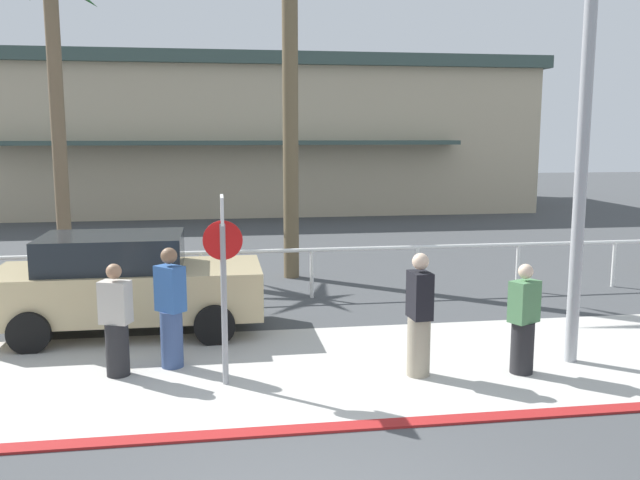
# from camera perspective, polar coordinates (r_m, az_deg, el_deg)

# --- Properties ---
(ground_plane) EXTENTS (80.00, 80.00, 0.00)m
(ground_plane) POSITION_cam_1_polar(r_m,az_deg,el_deg) (15.47, -5.59, -3.66)
(ground_plane) COLOR #424447
(sidewalk_strip) EXTENTS (44.00, 4.00, 0.02)m
(sidewalk_strip) POSITION_cam_1_polar(r_m,az_deg,el_deg) (9.90, -3.68, -10.87)
(sidewalk_strip) COLOR beige
(sidewalk_strip) RESTS_ON ground
(curb_paint) EXTENTS (44.00, 0.24, 0.03)m
(curb_paint) POSITION_cam_1_polar(r_m,az_deg,el_deg) (8.05, -2.37, -15.62)
(curb_paint) COLOR maroon
(curb_paint) RESTS_ON ground
(building_backdrop) EXTENTS (26.33, 11.69, 6.51)m
(building_backdrop) POSITION_cam_1_polar(r_m,az_deg,el_deg) (32.22, -7.72, 8.69)
(building_backdrop) COLOR #BCAD8E
(building_backdrop) RESTS_ON ground
(rail_fence) EXTENTS (24.75, 0.08, 1.04)m
(rail_fence) POSITION_cam_1_polar(r_m,az_deg,el_deg) (13.84, -5.30, -1.62)
(rail_fence) COLOR white
(rail_fence) RESTS_ON ground
(stop_sign_bike_lane) EXTENTS (0.52, 0.56, 2.56)m
(stop_sign_bike_lane) POSITION_cam_1_polar(r_m,az_deg,el_deg) (9.02, -8.11, -1.92)
(stop_sign_bike_lane) COLOR gray
(stop_sign_bike_lane) RESTS_ON ground
(streetlight_curb) EXTENTS (0.24, 2.54, 7.50)m
(streetlight_curb) POSITION_cam_1_polar(r_m,az_deg,el_deg) (10.22, 22.16, 13.42)
(streetlight_curb) COLOR #9EA0A5
(streetlight_curb) RESTS_ON ground
(palm_tree_1) EXTENTS (2.75, 3.12, 7.40)m
(palm_tree_1) POSITION_cam_1_polar(r_m,az_deg,el_deg) (18.83, -21.39, 14.45)
(palm_tree_1) COLOR #756047
(palm_tree_1) RESTS_ON ground
(palm_tree_2) EXTENTS (3.65, 3.25, 7.94)m
(palm_tree_2) POSITION_cam_1_polar(r_m,az_deg,el_deg) (15.93, -2.65, 17.57)
(palm_tree_2) COLOR brown
(palm_tree_2) RESTS_ON ground
(car_tan_1) EXTENTS (4.40, 2.02, 1.69)m
(car_tan_1) POSITION_cam_1_polar(r_m,az_deg,el_deg) (11.93, -15.95, -3.47)
(car_tan_1) COLOR tan
(car_tan_1) RESTS_ON ground
(pedestrian_0) EXTENTS (0.46, 0.41, 1.60)m
(pedestrian_0) POSITION_cam_1_polar(r_m,az_deg,el_deg) (9.88, -16.68, -6.87)
(pedestrian_0) COLOR #232326
(pedestrian_0) RESTS_ON ground
(pedestrian_1) EXTENTS (0.47, 0.47, 1.77)m
(pedestrian_1) POSITION_cam_1_polar(r_m,az_deg,el_deg) (10.02, -12.37, -5.97)
(pedestrian_1) COLOR #384C7A
(pedestrian_1) RESTS_ON ground
(pedestrian_2) EXTENTS (0.34, 0.42, 1.75)m
(pedestrian_2) POSITION_cam_1_polar(r_m,az_deg,el_deg) (9.55, 8.31, -6.64)
(pedestrian_2) COLOR gray
(pedestrian_2) RESTS_ON ground
(pedestrian_3) EXTENTS (0.47, 0.43, 1.58)m
(pedestrian_3) POSITION_cam_1_polar(r_m,az_deg,el_deg) (9.98, 16.65, -6.78)
(pedestrian_3) COLOR #232326
(pedestrian_3) RESTS_ON ground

